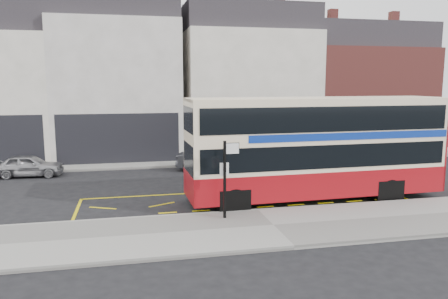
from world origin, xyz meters
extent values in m
plane|color=black|center=(0.00, 0.00, 0.00)|extent=(120.00, 120.00, 0.00)
cube|color=gray|center=(0.00, -2.30, 0.07)|extent=(40.00, 4.00, 0.15)
cube|color=gray|center=(0.00, -0.38, 0.07)|extent=(40.00, 0.15, 0.15)
cube|color=gray|center=(0.00, 11.00, 0.07)|extent=(50.00, 3.00, 0.15)
cube|color=white|center=(-5.50, 15.00, 4.50)|extent=(8.00, 8.00, 9.00)
cube|color=#28262B|center=(-5.50, 15.00, 9.90)|extent=(8.00, 7.20, 1.80)
cube|color=black|center=(-5.50, 11.02, 1.60)|extent=(7.36, 0.06, 3.20)
cube|color=black|center=(-5.50, 11.04, 1.40)|extent=(5.60, 0.04, 2.00)
cube|color=white|center=(3.50, 15.00, 4.25)|extent=(9.00, 8.00, 8.50)
cube|color=#28262B|center=(3.50, 15.00, 9.40)|extent=(9.00, 7.20, 1.80)
cube|color=brown|center=(5.75, 14.00, 10.70)|extent=(0.60, 0.60, 1.20)
cube|color=#147526|center=(3.50, 11.02, 1.60)|extent=(8.28, 0.06, 3.20)
cube|color=black|center=(3.50, 11.04, 1.40)|extent=(6.30, 0.04, 2.00)
cube|color=brown|center=(12.50, 15.00, 3.75)|extent=(9.00, 8.00, 7.50)
cube|color=#28262B|center=(12.50, 15.00, 8.40)|extent=(9.00, 7.20, 1.80)
cube|color=brown|center=(9.80, 14.00, 9.70)|extent=(0.60, 0.60, 1.20)
cube|color=brown|center=(14.75, 14.00, 9.70)|extent=(0.60, 0.60, 1.20)
cube|color=black|center=(12.50, 11.02, 1.60)|extent=(8.28, 0.06, 3.20)
cube|color=black|center=(12.50, 11.04, 1.40)|extent=(6.30, 0.04, 2.00)
cube|color=#F5E0BA|center=(2.99, 1.00, 2.39)|extent=(11.16, 2.85, 4.08)
cube|color=maroon|center=(2.99, 1.00, 0.91)|extent=(11.20, 2.89, 1.11)
cube|color=maroon|center=(8.51, 1.17, 2.39)|extent=(0.14, 2.56, 4.08)
cube|color=black|center=(2.99, 1.00, 2.12)|extent=(10.72, 2.90, 0.96)
cube|color=black|center=(2.99, 1.00, 3.63)|extent=(10.72, 2.90, 1.01)
cube|color=navy|center=(4.00, 1.03, 2.92)|extent=(8.94, 2.83, 0.30)
cube|color=black|center=(-2.53, 0.84, 1.86)|extent=(0.13, 2.32, 1.61)
cube|color=black|center=(-2.53, 0.84, 3.63)|extent=(0.13, 2.32, 1.01)
cube|color=black|center=(-2.52, 0.84, 2.82)|extent=(0.10, 1.76, 0.35)
cube|color=#F5E0BA|center=(2.99, 1.00, 4.39)|extent=(11.16, 2.75, 0.12)
cylinder|color=black|center=(-0.90, -0.25, 0.50)|extent=(1.02, 0.31, 1.01)
cylinder|color=black|center=(-0.97, 2.03, 0.50)|extent=(1.02, 0.31, 1.01)
cylinder|color=black|center=(5.95, -0.05, 0.50)|extent=(1.02, 0.31, 1.01)
cylinder|color=black|center=(5.88, 2.23, 0.50)|extent=(1.02, 0.31, 1.01)
cube|color=black|center=(-1.50, -1.15, 1.58)|extent=(0.10, 0.10, 2.86)
cube|color=white|center=(-1.21, -1.15, 2.72)|extent=(0.51, 0.05, 0.42)
cube|color=white|center=(-1.50, -1.09, 1.96)|extent=(0.33, 0.03, 0.48)
imported|color=#99989D|center=(-10.26, 8.69, 0.61)|extent=(3.68, 1.67, 1.22)
imported|color=#3B3C42|center=(-0.21, 8.23, 0.67)|extent=(4.29, 2.60, 1.33)
imported|color=silver|center=(9.45, 9.78, 0.65)|extent=(4.62, 2.16, 1.31)
cylinder|color=black|center=(4.45, 12.37, 1.02)|extent=(0.24, 0.24, 2.04)
camera|label=1|loc=(-4.79, -16.28, 5.08)|focal=35.00mm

